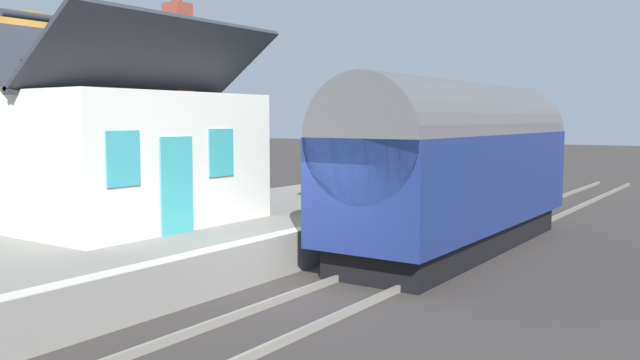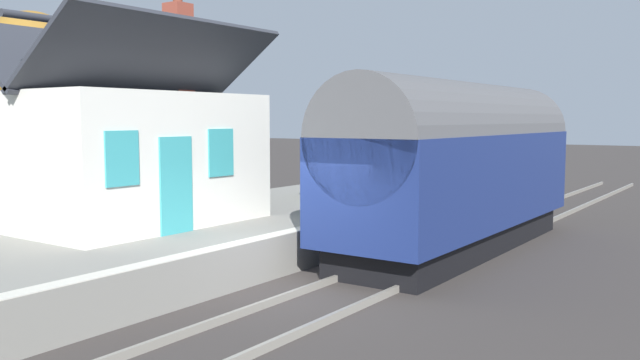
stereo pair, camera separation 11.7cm
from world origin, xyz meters
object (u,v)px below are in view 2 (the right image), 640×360
at_px(bench_by_lamp, 410,175).
at_px(tree_mid_background, 32,72).
at_px(bench_near_building, 349,183).
at_px(planter_edge_far, 311,181).
at_px(train, 459,164).
at_px(station_building, 129,153).
at_px(bench_platform_end, 385,179).

relative_size(bench_by_lamp, tree_mid_background, 0.21).
bearing_deg(bench_near_building, bench_by_lamp, -1.70).
xyz_separation_m(bench_by_lamp, planter_edge_far, (-4.31, 1.27, 0.03)).
bearing_deg(train, planter_edge_far, 78.88).
height_order(train, tree_mid_background, tree_mid_background).
bearing_deg(planter_edge_far, train, -101.12).
distance_m(train, station_building, 8.20).
xyz_separation_m(bench_platform_end, tree_mid_background, (-7.13, 8.86, 3.48)).
bearing_deg(station_building, planter_edge_far, -5.36).
bearing_deg(station_building, bench_platform_end, -12.34).
height_order(bench_by_lamp, tree_mid_background, tree_mid_background).
relative_size(station_building, bench_near_building, 4.26).
xyz_separation_m(train, planter_edge_far, (1.06, 5.42, -0.81)).
xyz_separation_m(planter_edge_far, tree_mid_background, (-4.78, 7.52, 3.45)).
bearing_deg(station_building, bench_by_lamp, -9.81).
xyz_separation_m(train, bench_near_building, (1.46, 4.27, -0.84)).
height_order(bench_near_building, planter_edge_far, planter_edge_far).
relative_size(station_building, bench_by_lamp, 4.24).
relative_size(bench_by_lamp, bench_platform_end, 1.00).
xyz_separation_m(bench_by_lamp, tree_mid_background, (-9.09, 8.79, 3.48)).
bearing_deg(bench_near_building, train, -108.91).
relative_size(train, bench_near_building, 7.20).
height_order(train, bench_platform_end, train).
bearing_deg(planter_edge_far, tree_mid_background, 122.44).
distance_m(train, bench_platform_end, 5.39).
relative_size(train, tree_mid_background, 1.50).
distance_m(bench_near_building, tree_mid_background, 10.68).
distance_m(station_building, bench_by_lamp, 11.14).
bearing_deg(tree_mid_background, planter_edge_far, -57.56).
bearing_deg(bench_platform_end, planter_edge_far, 150.36).
bearing_deg(bench_platform_end, station_building, 167.66).
distance_m(bench_platform_end, planter_edge_far, 2.71).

